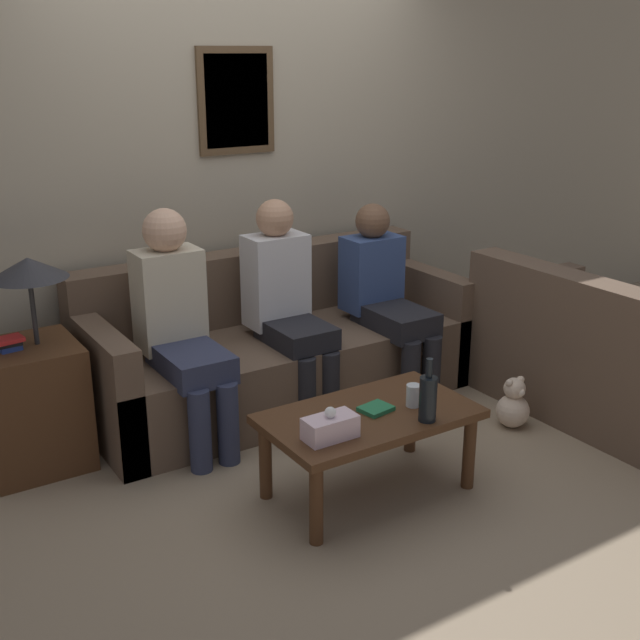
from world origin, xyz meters
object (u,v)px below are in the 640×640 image
object	(u,v)px
coffee_table	(369,424)
person_left	(179,321)
couch_main	(277,351)
person_middle	(286,301)
person_right	(385,294)
couch_side	(618,368)
drinking_glass	(413,395)
wine_bottle	(428,397)
teddy_bear	(513,405)

from	to	relation	value
coffee_table	person_left	xyz separation A→B (m)	(-0.50, 0.98, 0.31)
couch_main	person_left	size ratio (longest dim) A/B	1.84
person_middle	person_right	world-z (taller)	person_middle
couch_main	person_right	xyz separation A→B (m)	(0.61, -0.23, 0.31)
couch_main	person_left	world-z (taller)	person_left
couch_side	coffee_table	xyz separation A→B (m)	(-1.65, 0.09, 0.05)
drinking_glass	person_right	distance (m)	1.16
couch_side	person_left	bearing A→B (deg)	63.50
coffee_table	person_left	size ratio (longest dim) A/B	0.79
couch_main	wine_bottle	size ratio (longest dim) A/B	7.64
couch_side	teddy_bear	size ratio (longest dim) A/B	5.68
couch_main	drinking_glass	size ratio (longest dim) A/B	21.63
coffee_table	drinking_glass	distance (m)	0.25
couch_side	coffee_table	world-z (taller)	couch_side
couch_main	coffee_table	world-z (taller)	couch_main
person_middle	teddy_bear	xyz separation A→B (m)	(0.92, -0.89, -0.52)
couch_main	teddy_bear	xyz separation A→B (m)	(0.90, -1.04, -0.17)
coffee_table	person_left	world-z (taller)	person_left
coffee_table	drinking_glass	size ratio (longest dim) A/B	9.31
couch_main	drinking_glass	bearing A→B (deg)	-88.48
couch_main	wine_bottle	bearing A→B (deg)	-90.54
couch_main	person_left	xyz separation A→B (m)	(-0.68, -0.19, 0.36)
drinking_glass	person_middle	world-z (taller)	person_middle
couch_main	person_right	size ratio (longest dim) A/B	2.01
person_left	person_right	bearing A→B (deg)	-1.76
coffee_table	drinking_glass	bearing A→B (deg)	-13.63
drinking_glass	person_left	bearing A→B (deg)	124.61
coffee_table	teddy_bear	bearing A→B (deg)	7.03
person_middle	teddy_bear	size ratio (longest dim) A/B	4.16
wine_bottle	person_left	world-z (taller)	person_left
couch_side	coffee_table	distance (m)	1.65
coffee_table	person_right	world-z (taller)	person_right
person_left	couch_main	bearing A→B (deg)	15.97
person_left	person_middle	size ratio (longest dim) A/B	1.02
couch_main	coffee_table	bearing A→B (deg)	-98.73
couch_side	drinking_glass	size ratio (longest dim) A/B	15.74
couch_main	couch_side	bearing A→B (deg)	-40.73
couch_side	couch_main	bearing A→B (deg)	49.27
couch_side	person_right	size ratio (longest dim) A/B	1.46
person_left	person_right	distance (m)	1.29
wine_bottle	person_right	xyz separation A→B (m)	(0.62, 1.14, 0.09)
person_left	couch_side	bearing A→B (deg)	-26.50
couch_side	drinking_glass	distance (m)	1.44
coffee_table	drinking_glass	xyz separation A→B (m)	(0.21, -0.05, 0.11)
couch_side	wine_bottle	distance (m)	1.50
wine_bottle	drinking_glass	world-z (taller)	wine_bottle
drinking_glass	couch_side	bearing A→B (deg)	-1.61
couch_main	drinking_glass	distance (m)	1.23
couch_side	person_middle	xyz separation A→B (m)	(-1.49, 1.11, 0.35)
drinking_glass	person_right	bearing A→B (deg)	59.66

